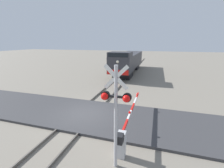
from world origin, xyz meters
TOP-DOWN VIEW (x-y plane):
  - ground_plane at (0.00, 0.00)m, footprint 160.00×160.00m
  - rail_track_left at (-0.72, 0.00)m, footprint 0.08×80.00m
  - rail_track_right at (0.72, 0.00)m, footprint 0.08×80.00m
  - road_surface at (0.00, 0.00)m, footprint 36.00×4.80m
  - locomotive at (0.00, 16.49)m, footprint 2.96×14.96m
  - crossing_signal at (3.37, -3.95)m, footprint 1.18×0.33m
  - crossing_gate at (3.49, -2.50)m, footprint 0.36×6.35m

SIDE VIEW (x-z plane):
  - ground_plane at x=0.00m, z-range 0.00..0.00m
  - rail_track_left at x=-0.72m, z-range 0.00..0.15m
  - rail_track_right at x=0.72m, z-range 0.00..0.15m
  - road_surface at x=0.00m, z-range 0.00..0.15m
  - crossing_gate at x=3.49m, z-range 0.18..1.59m
  - locomotive at x=0.00m, z-range 0.04..3.90m
  - crossing_signal at x=3.37m, z-range 0.57..4.97m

